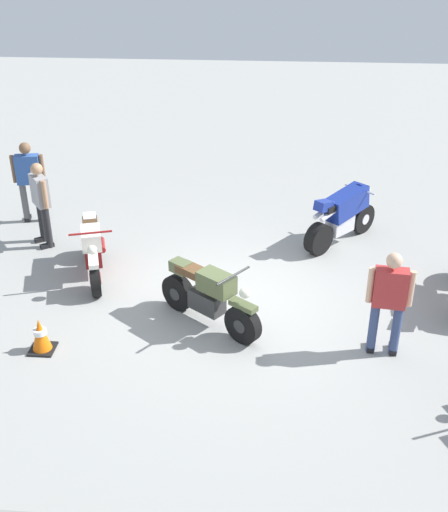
# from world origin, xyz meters

# --- Properties ---
(ground_plane) EXTENTS (40.00, 40.00, 0.00)m
(ground_plane) POSITION_xyz_m (0.00, 0.00, 0.00)
(ground_plane) COLOR #9E9E99
(motorcycle_blue_sportbike) EXTENTS (1.47, 1.56, 1.14)m
(motorcycle_blue_sportbike) POSITION_xyz_m (-1.91, -2.33, 0.59)
(motorcycle_blue_sportbike) COLOR black
(motorcycle_blue_sportbike) RESTS_ON ground
(motorcycle_cream_vintage) EXTENTS (0.84, 1.91, 1.07)m
(motorcycle_cream_vintage) POSITION_xyz_m (2.52, -0.71, 0.49)
(motorcycle_cream_vintage) COLOR black
(motorcycle_cream_vintage) RESTS_ON ground
(motorcycle_olive_vintage) EXTENTS (1.65, 1.31, 1.07)m
(motorcycle_olive_vintage) POSITION_xyz_m (0.36, 0.66, 0.49)
(motorcycle_olive_vintage) COLOR black
(motorcycle_olive_vintage) RESTS_ON ground
(person_in_red_shirt) EXTENTS (0.64, 0.35, 1.62)m
(person_in_red_shirt) POSITION_xyz_m (-2.21, 1.20, 0.92)
(person_in_red_shirt) COLOR #384772
(person_in_red_shirt) RESTS_ON ground
(person_in_blue_shirt) EXTENTS (0.66, 0.38, 1.69)m
(person_in_blue_shirt) POSITION_xyz_m (4.34, -2.82, 0.97)
(person_in_blue_shirt) COLOR #59595B
(person_in_blue_shirt) RESTS_ON ground
(person_in_gray_shirt) EXTENTS (0.51, 0.56, 1.64)m
(person_in_gray_shirt) POSITION_xyz_m (3.76, -1.82, 0.93)
(person_in_gray_shirt) COLOR #262628
(person_in_gray_shirt) RESTS_ON ground
(traffic_cone) EXTENTS (0.36, 0.36, 0.53)m
(traffic_cone) POSITION_xyz_m (2.72, 1.53, 0.26)
(traffic_cone) COLOR black
(traffic_cone) RESTS_ON ground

